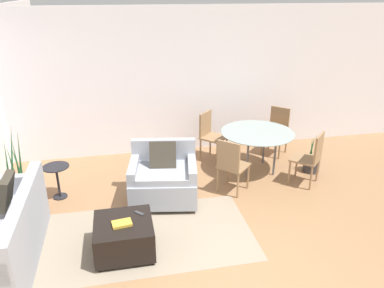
# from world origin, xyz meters

# --- Properties ---
(ground_plane) EXTENTS (20.00, 20.00, 0.00)m
(ground_plane) POSITION_xyz_m (0.00, 0.00, 0.00)
(ground_plane) COLOR #936B47
(wall_back) EXTENTS (12.00, 0.06, 2.75)m
(wall_back) POSITION_xyz_m (0.00, 3.64, 1.38)
(wall_back) COLOR white
(wall_back) RESTS_ON ground_plane
(area_rug) EXTENTS (2.72, 1.56, 0.01)m
(area_rug) POSITION_xyz_m (-0.67, 0.86, 0.00)
(area_rug) COLOR gray
(area_rug) RESTS_ON ground_plane
(couch) EXTENTS (0.88, 1.87, 0.94)m
(couch) POSITION_xyz_m (-2.39, 0.68, 0.31)
(couch) COLOR #999EA8
(couch) RESTS_ON ground_plane
(armchair) EXTENTS (1.11, 0.99, 0.92)m
(armchair) POSITION_xyz_m (-0.34, 1.75, 0.36)
(armchair) COLOR #999EA8
(armchair) RESTS_ON ground_plane
(ottoman) EXTENTS (0.70, 0.69, 0.42)m
(ottoman) POSITION_xyz_m (-0.98, 0.61, 0.23)
(ottoman) COLOR black
(ottoman) RESTS_ON ground_plane
(book_stack) EXTENTS (0.25, 0.18, 0.03)m
(book_stack) POSITION_xyz_m (-0.99, 0.56, 0.44)
(book_stack) COLOR gold
(book_stack) RESTS_ON ottoman
(tv_remote_primary) EXTENTS (0.13, 0.13, 0.01)m
(tv_remote_primary) POSITION_xyz_m (-0.78, 0.77, 0.43)
(tv_remote_primary) COLOR #333338
(tv_remote_primary) RESTS_ON ottoman
(potted_plant) EXTENTS (0.40, 0.40, 1.25)m
(potted_plant) POSITION_xyz_m (-2.47, 2.07, 0.23)
(potted_plant) COLOR maroon
(potted_plant) RESTS_ON ground_plane
(side_table) EXTENTS (0.39, 0.39, 0.53)m
(side_table) POSITION_xyz_m (-1.93, 2.13, 0.37)
(side_table) COLOR black
(side_table) RESTS_ON ground_plane
(dining_table) EXTENTS (1.26, 1.26, 0.73)m
(dining_table) POSITION_xyz_m (1.39, 2.42, 0.66)
(dining_table) COLOR #8C9E99
(dining_table) RESTS_ON ground_plane
(dining_chair_near_left) EXTENTS (0.59, 0.59, 0.90)m
(dining_chair_near_left) POSITION_xyz_m (0.72, 1.74, 0.52)
(dining_chair_near_left) COLOR #93704C
(dining_chair_near_left) RESTS_ON ground_plane
(dining_chair_near_right) EXTENTS (0.59, 0.59, 0.90)m
(dining_chair_near_right) POSITION_xyz_m (2.06, 1.74, 0.52)
(dining_chair_near_right) COLOR #93704C
(dining_chair_near_right) RESTS_ON ground_plane
(dining_chair_far_left) EXTENTS (0.59, 0.59, 0.90)m
(dining_chair_far_left) POSITION_xyz_m (0.72, 3.09, 0.52)
(dining_chair_far_left) COLOR #93704C
(dining_chair_far_left) RESTS_ON ground_plane
(dining_chair_far_right) EXTENTS (0.59, 0.59, 0.90)m
(dining_chair_far_right) POSITION_xyz_m (2.06, 3.09, 0.52)
(dining_chair_far_right) COLOR #93704C
(dining_chair_far_right) RESTS_ON ground_plane
(potted_plant_small) EXTENTS (0.28, 0.28, 0.74)m
(potted_plant_small) POSITION_xyz_m (2.34, 2.17, 0.17)
(potted_plant_small) COLOR #333338
(potted_plant_small) RESTS_ON ground_plane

